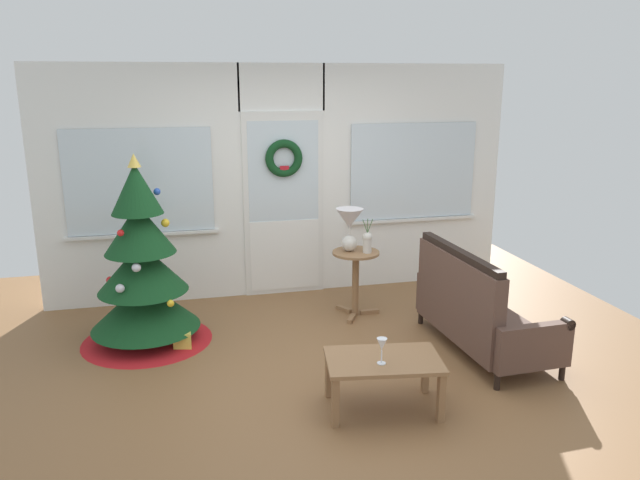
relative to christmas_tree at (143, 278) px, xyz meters
name	(u,v)px	position (x,y,z in m)	size (l,w,h in m)	color
ground_plane	(330,371)	(1.51, -1.01, -0.62)	(6.76, 6.76, 0.00)	brown
back_wall_with_door	(283,181)	(1.51, 1.07, 0.66)	(5.20, 0.19, 2.55)	white
christmas_tree	(143,278)	(0.00, 0.00, 0.00)	(1.20, 1.20, 1.76)	#4C331E
settee_sofa	(476,311)	(2.88, -0.92, -0.24)	(0.77, 1.57, 0.96)	black
side_table	(356,270)	(2.09, 0.16, -0.13)	(0.50, 0.48, 0.69)	#8E6642
table_lamp	(349,224)	(2.03, 0.20, 0.35)	(0.28, 0.28, 0.44)	silver
flower_vase	(367,241)	(2.19, 0.10, 0.18)	(0.11, 0.10, 0.35)	beige
coffee_table	(383,366)	(1.74, -1.70, -0.27)	(0.91, 0.64, 0.41)	#8E6642
wine_glass	(382,345)	(1.70, -1.77, -0.07)	(0.08, 0.08, 0.20)	silver
gift_box	(182,340)	(0.31, -0.26, -0.54)	(0.16, 0.15, 0.16)	#D8C64C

